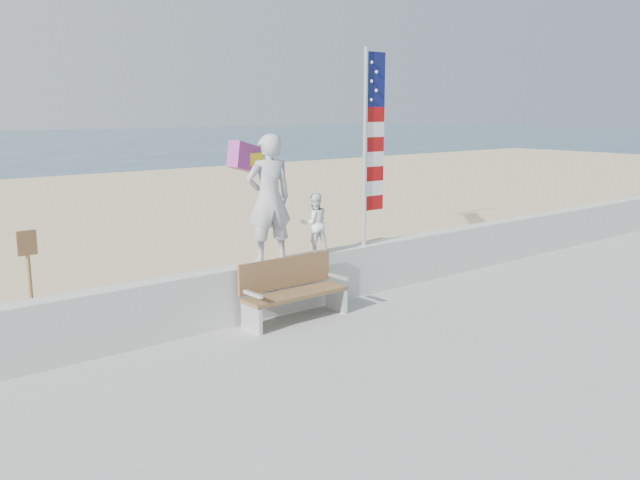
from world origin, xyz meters
The scene contains 9 objects.
ground centered at (0.00, 0.00, 0.00)m, with size 220.00×220.00×0.00m, color #2F495E.
sand centered at (0.00, 9.00, 0.04)m, with size 90.00×40.00×0.08m, color #C5B483.
seawall centered at (0.00, 2.00, 0.63)m, with size 30.00×0.35×0.90m, color beige.
adult centered at (-0.70, 2.00, 2.11)m, with size 0.75×0.49×2.06m, color #A1A0A5.
child centered at (0.24, 2.00, 1.60)m, with size 0.51×0.39×1.04m, color white.
bench centered at (-0.59, 1.55, 0.69)m, with size 1.80×0.57×1.00m.
flag centered at (1.53, 2.00, 2.99)m, with size 0.50×0.08×3.50m.
parafoil_kite centered at (0.89, 5.04, 2.52)m, with size 1.08×0.69×0.73m.
sign centered at (-3.67, 4.80, 0.94)m, with size 0.32×0.07×1.46m.
Camera 1 is at (-6.91, -6.84, 3.53)m, focal length 38.00 mm.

